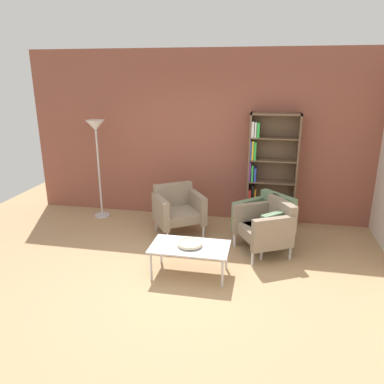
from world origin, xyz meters
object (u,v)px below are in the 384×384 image
(coffee_table_low, at_px, (190,248))
(armchair_by_bookshelf, at_px, (267,226))
(armchair_near_window, at_px, (266,220))
(floor_lamp_torchiere, at_px, (96,137))
(decorative_bowl, at_px, (190,243))
(bookshelf_tall, at_px, (268,172))
(armchair_spare_guest, at_px, (178,209))

(coffee_table_low, bearing_deg, armchair_by_bookshelf, 40.84)
(armchair_near_window, xyz_separation_m, floor_lamp_torchiere, (-2.94, 0.68, 1.03))
(coffee_table_low, xyz_separation_m, floor_lamp_torchiere, (-2.00, 1.72, 1.08))
(coffee_table_low, relative_size, decorative_bowl, 3.12)
(armchair_by_bookshelf, bearing_deg, decorative_bowl, -77.68)
(bookshelf_tall, bearing_deg, armchair_by_bookshelf, -88.70)
(coffee_table_low, bearing_deg, floor_lamp_torchiere, 139.21)
(coffee_table_low, height_order, armchair_by_bookshelf, armchair_by_bookshelf)
(armchair_near_window, height_order, floor_lamp_torchiere, floor_lamp_torchiere)
(coffee_table_low, relative_size, armchair_near_window, 1.05)
(bookshelf_tall, xyz_separation_m, coffee_table_low, (-0.93, -1.95, -0.56))
(floor_lamp_torchiere, bearing_deg, bookshelf_tall, 4.37)
(coffee_table_low, bearing_deg, armchair_spare_guest, 109.93)
(armchair_spare_guest, distance_m, armchair_near_window, 1.42)
(bookshelf_tall, height_order, decorative_bowl, bookshelf_tall)
(decorative_bowl, relative_size, armchair_spare_guest, 0.34)
(coffee_table_low, xyz_separation_m, armchair_by_bookshelf, (0.96, 0.83, 0.05))
(armchair_spare_guest, distance_m, floor_lamp_torchiere, 1.91)
(armchair_spare_guest, bearing_deg, bookshelf_tall, -7.20)
(armchair_near_window, bearing_deg, bookshelf_tall, 136.70)
(armchair_by_bookshelf, xyz_separation_m, floor_lamp_torchiere, (-2.95, 0.90, 1.03))
(armchair_by_bookshelf, bearing_deg, bookshelf_tall, 152.79)
(floor_lamp_torchiere, bearing_deg, armchair_near_window, -12.95)
(decorative_bowl, relative_size, armchair_near_window, 0.34)
(decorative_bowl, height_order, armchair_spare_guest, armchair_spare_guest)
(coffee_table_low, relative_size, armchair_spare_guest, 1.06)
(bookshelf_tall, height_order, armchair_near_window, bookshelf_tall)
(coffee_table_low, height_order, armchair_near_window, armchair_near_window)
(coffee_table_low, relative_size, armchair_by_bookshelf, 1.08)
(bookshelf_tall, relative_size, decorative_bowl, 5.94)
(armchair_by_bookshelf, bearing_deg, coffee_table_low, -77.68)
(armchair_spare_guest, height_order, armchair_by_bookshelf, same)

